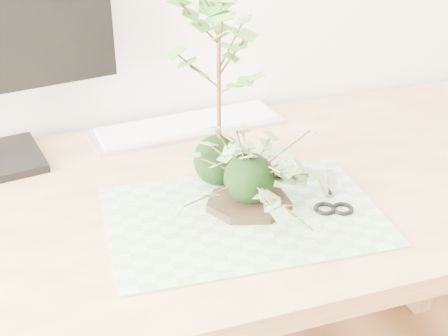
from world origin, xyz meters
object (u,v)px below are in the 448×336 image
Objects in this scene: maple_kokedama at (219,37)px; ivy_kokedama at (250,157)px; desk at (228,228)px; keyboard at (188,126)px.

ivy_kokedama is at bearing -79.33° from maple_kokedama.
desk is 0.38m from maple_kokedama.
ivy_kokedama is 0.21m from maple_kokedama.
maple_kokedama reaches higher than ivy_kokedama.
keyboard is at bearing 89.94° from desk.
maple_kokedama reaches higher than keyboard.
maple_kokedama reaches higher than desk.
desk is at bearing 98.91° from ivy_kokedama.
maple_kokedama is at bearing 104.98° from desk.
ivy_kokedama is 0.70× the size of keyboard.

